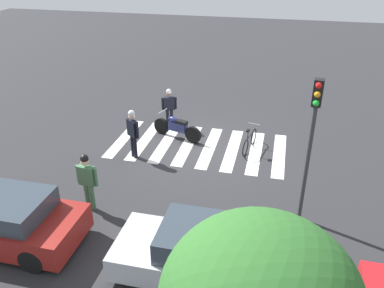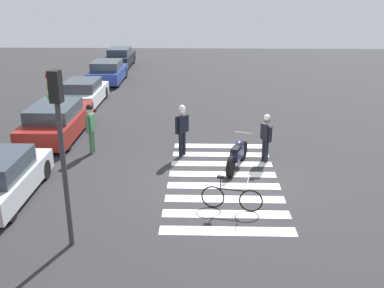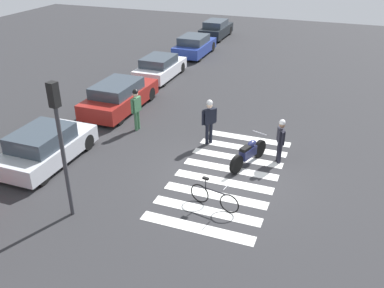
% 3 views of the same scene
% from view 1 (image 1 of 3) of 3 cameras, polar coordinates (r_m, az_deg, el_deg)
% --- Properties ---
extents(ground_plane, '(60.00, 60.00, 0.00)m').
position_cam_1_polar(ground_plane, '(15.66, 0.95, -0.30)').
color(ground_plane, '#2B2B2D').
extents(police_motorcycle, '(2.17, 0.96, 1.06)m').
position_cam_1_polar(police_motorcycle, '(16.11, -2.17, 2.39)').
color(police_motorcycle, black).
rests_on(police_motorcycle, ground_plane).
extents(leaning_bicycle, '(0.51, 1.70, 0.99)m').
position_cam_1_polar(leaning_bicycle, '(15.37, 8.33, 0.39)').
color(leaning_bicycle, black).
rests_on(leaning_bicycle, ground_plane).
extents(officer_on_foot, '(0.57, 0.47, 1.90)m').
position_cam_1_polar(officer_on_foot, '(14.54, -8.56, 2.00)').
color(officer_on_foot, black).
rests_on(officer_on_foot, ground_plane).
extents(officer_by_motorcycle, '(0.62, 0.36, 1.73)m').
position_cam_1_polar(officer_by_motorcycle, '(16.97, -3.31, 5.60)').
color(officer_by_motorcycle, black).
rests_on(officer_by_motorcycle, ground_plane).
extents(pedestrian_bystander, '(0.69, 0.25, 1.86)m').
position_cam_1_polar(pedestrian_bystander, '(11.96, -14.92, -4.76)').
color(pedestrian_bystander, '#3F724C').
rests_on(pedestrian_bystander, ground_plane).
extents(crosswalk_stripes, '(6.75, 3.51, 0.01)m').
position_cam_1_polar(crosswalk_stripes, '(15.66, 0.95, -0.29)').
color(crosswalk_stripes, silver).
rests_on(crosswalk_stripes, ground_plane).
extents(car_silver_sedan, '(4.01, 1.86, 1.38)m').
position_cam_1_polar(car_silver_sedan, '(9.72, 1.16, -15.43)').
color(car_silver_sedan, black).
rests_on(car_silver_sedan, ground_plane).
extents(traffic_light_pole, '(0.27, 0.34, 4.25)m').
position_cam_1_polar(traffic_light_pole, '(10.72, 16.95, 1.80)').
color(traffic_light_pole, '#38383D').
rests_on(traffic_light_pole, ground_plane).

